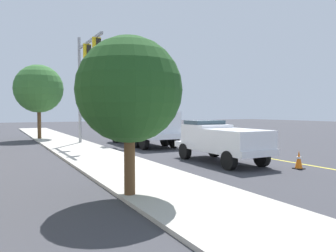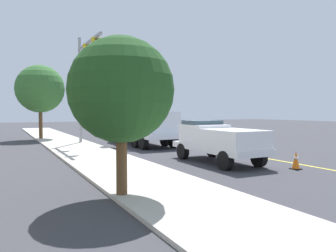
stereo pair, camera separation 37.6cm
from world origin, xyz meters
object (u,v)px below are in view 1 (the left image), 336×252
passing_minivan (161,126)px  traffic_signal_mast (85,70)px  traffic_cone_mid_front (146,136)px  service_pickup_truck (221,140)px  traffic_cone_leading (299,160)px  utility_bucket_truck (141,124)px

passing_minivan → traffic_signal_mast: bearing=126.7°
traffic_cone_mid_front → traffic_signal_mast: bearing=110.7°
service_pickup_truck → traffic_cone_leading: 3.67m
passing_minivan → traffic_signal_mast: 13.16m
service_pickup_truck → traffic_cone_leading: size_ratio=6.90×
utility_bucket_truck → traffic_signal_mast: (1.22, 3.89, 3.92)m
passing_minivan → traffic_cone_leading: passing_minivan is taller
utility_bucket_truck → passing_minivan: 10.50m
utility_bucket_truck → traffic_cone_mid_front: (3.42, -1.93, -1.24)m
traffic_cone_mid_front → service_pickup_truck: bearing=171.9°
service_pickup_truck → traffic_cone_mid_front: size_ratio=7.42×
passing_minivan → traffic_cone_leading: 21.82m
passing_minivan → traffic_signal_mast: size_ratio=0.59×
service_pickup_truck → traffic_signal_mast: traffic_signal_mast is taller
traffic_cone_leading → traffic_cone_mid_front: bearing=0.2°
utility_bucket_truck → service_pickup_truck: size_ratio=1.46×
passing_minivan → traffic_signal_mast: (-7.38, 9.89, 4.56)m
utility_bucket_truck → traffic_cone_mid_front: size_ratio=10.86×
utility_bucket_truck → traffic_cone_mid_front: 4.12m
utility_bucket_truck → traffic_signal_mast: 5.66m
service_pickup_truck → passing_minivan: service_pickup_truck is taller
traffic_signal_mast → utility_bucket_truck: bearing=-107.4°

